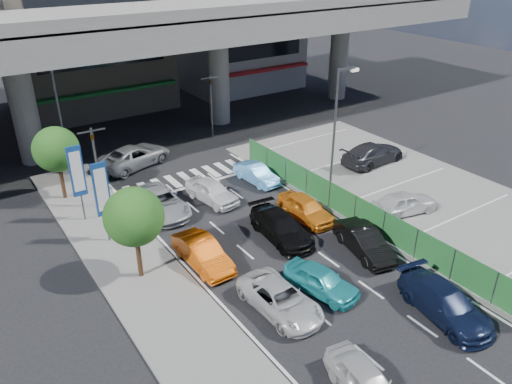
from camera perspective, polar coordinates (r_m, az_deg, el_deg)
ground at (r=25.37m, az=5.56°, el=-8.84°), size 120.00×120.00×0.00m
parking_lot at (r=33.56m, az=18.10°, el=-0.58°), size 12.00×28.00×0.06m
sidewalk_left at (r=25.36m, az=-12.96°, el=-9.34°), size 4.00×30.00×0.12m
fence_run at (r=28.65m, az=12.64°, el=-2.77°), size 0.16×22.00×1.80m
expressway at (r=40.41m, az=-14.85°, el=17.52°), size 64.00×14.00×10.75m
building_center at (r=50.95m, az=-19.22°, el=17.29°), size 14.00×10.90×15.00m
building_east at (r=56.66m, az=-2.33°, el=17.96°), size 12.00×10.90×12.00m
traffic_light_left at (r=30.55m, az=-18.03°, el=4.77°), size 1.60×1.24×5.20m
traffic_light_right at (r=40.94m, az=-5.20°, el=11.44°), size 1.60×1.24×5.20m
street_lamp_right at (r=31.52m, az=9.25°, el=8.06°), size 1.65×0.22×8.00m
street_lamp_left at (r=35.80m, az=-21.36°, el=8.84°), size 1.65×0.22×8.00m
signboard_near at (r=27.09m, az=-17.20°, el=0.02°), size 0.80×0.14×4.70m
signboard_far at (r=29.66m, az=-19.76°, el=1.99°), size 0.80×0.14×4.70m
tree_near at (r=23.59m, az=-13.78°, el=-2.80°), size 2.80×2.80×4.80m
tree_far at (r=32.70m, az=-21.88°, el=4.53°), size 2.80×2.80×4.80m
van_white_back_left at (r=19.44m, az=12.45°, el=-20.52°), size 2.05×3.95×1.29m
minivan_navy_back at (r=23.61m, az=20.80°, el=-11.77°), size 2.66×5.00×1.38m
sedan_white_mid_left at (r=22.48m, az=2.79°, el=-12.12°), size 2.23×4.54×1.24m
taxi_teal_mid at (r=23.68m, az=7.45°, el=-9.97°), size 2.36×4.02×1.28m
hatch_black_mid_right at (r=26.75m, az=12.25°, el=-5.54°), size 2.36×4.41×1.38m
taxi_orange_left at (r=25.38m, az=-6.13°, el=-6.95°), size 1.57×4.23×1.38m
sedan_black_mid at (r=27.42m, az=2.91°, el=-4.03°), size 2.30×4.89×1.38m
taxi_orange_right at (r=29.40m, az=5.73°, el=-1.85°), size 1.68×4.07×1.38m
wagon_silver_front_left at (r=30.44m, az=-10.88°, el=-1.18°), size 2.36×5.00×1.38m
sedan_white_front_mid at (r=31.35m, az=-5.07°, el=0.11°), size 2.26×4.26×1.38m
kei_truck_front_right at (r=33.75m, az=0.04°, el=2.10°), size 1.59×3.81×1.22m
crossing_wagon_silver at (r=37.24m, az=-13.70°, el=4.02°), size 6.04×4.14×1.53m
parked_sedan_white at (r=31.06m, az=16.64°, el=-1.15°), size 4.29×2.40×1.38m
parked_sedan_dgrey at (r=37.47m, az=13.22°, el=4.31°), size 5.40×2.46×1.53m
traffic_cone at (r=31.12m, az=9.41°, el=-0.95°), size 0.48×0.48×0.71m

